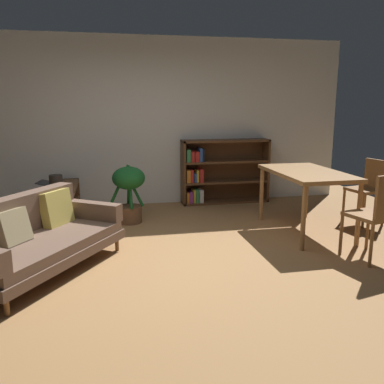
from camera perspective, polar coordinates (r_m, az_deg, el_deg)
The scene contains 11 objects.
ground_plane at distance 4.54m, azimuth -3.13°, elevation -9.37°, with size 8.16×8.16×0.00m, color #9E7042.
back_wall_panel at distance 6.91m, azimuth -6.74°, elevation 9.45°, with size 6.80×0.10×2.70m, color silver.
fabric_couch at distance 4.47m, azimuth -20.89°, elevation -5.73°, with size 1.70×1.94×0.74m.
media_console at distance 6.20m, azimuth -17.40°, elevation -1.62°, with size 0.43×1.33×0.50m.
open_laptop at distance 6.24m, azimuth -18.12°, elevation 0.99°, with size 0.49×0.39×0.07m.
desk_speaker at distance 5.82m, azimuth -18.11°, elevation 1.14°, with size 0.17×0.17×0.22m.
potted_floor_plant at distance 5.88m, azimuth -8.63°, elevation 0.44°, with size 0.52×0.46×0.83m.
dining_table at distance 5.54m, azimuth 15.42°, elevation 1.93°, with size 0.80×1.40×0.81m.
dining_chair_near at distance 4.80m, azimuth 24.10°, elevation -2.48°, with size 0.54×0.54×0.95m.
dining_chair_far at distance 6.28m, azimuth 23.00°, elevation 0.67°, with size 0.46×0.48×0.90m.
bookshelf at distance 7.04m, azimuth 3.65°, elevation 2.78°, with size 1.47×0.33×1.06m.
Camera 1 is at (-0.63, -4.18, 1.66)m, focal length 38.98 mm.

